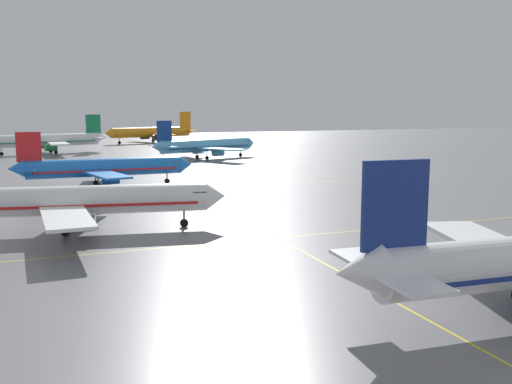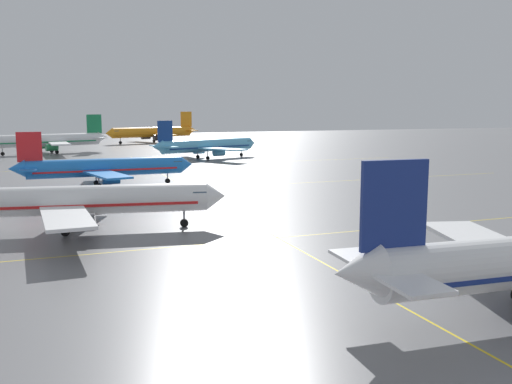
# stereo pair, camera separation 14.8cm
# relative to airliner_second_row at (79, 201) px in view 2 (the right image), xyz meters

# --- Properties ---
(airliner_second_row) EXTENTS (34.72, 29.60, 10.82)m
(airliner_second_row) POSITION_rel_airliner_second_row_xyz_m (0.00, 0.00, 0.00)
(airliner_second_row) COLOR white
(airliner_second_row) RESTS_ON ground
(airliner_third_row) EXTENTS (33.21, 28.73, 10.35)m
(airliner_third_row) POSITION_rel_airliner_second_row_xyz_m (6.83, 38.42, -0.16)
(airliner_third_row) COLOR blue
(airliner_third_row) RESTS_ON ground
(airliner_far_left_stand) EXTENTS (34.49, 29.54, 11.06)m
(airliner_far_left_stand) POSITION_rel_airliner_second_row_xyz_m (40.07, 86.66, 0.08)
(airliner_far_left_stand) COLOR #5BB7E5
(airliner_far_left_stand) RESTS_ON ground
(airliner_far_right_stand) EXTENTS (38.68, 32.96, 12.20)m
(airliner_far_right_stand) POSITION_rel_airliner_second_row_xyz_m (-1.64, 122.62, 0.47)
(airliner_far_right_stand) COLOR white
(airliner_far_right_stand) RESTS_ON ground
(airliner_distant_taxiway) EXTENTS (40.09, 34.19, 12.67)m
(airliner_distant_taxiway) POSITION_rel_airliner_second_row_xyz_m (39.43, 165.06, 0.63)
(airliner_distant_taxiway) COLOR orange
(airliner_distant_taxiway) RESTS_ON ground
(taxiway_markings) EXTENTS (140.53, 183.72, 0.01)m
(taxiway_markings) POSITION_rel_airliner_second_row_xyz_m (20.79, 9.31, -3.69)
(taxiway_markings) COLOR yellow
(taxiway_markings) RESTS_ON ground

